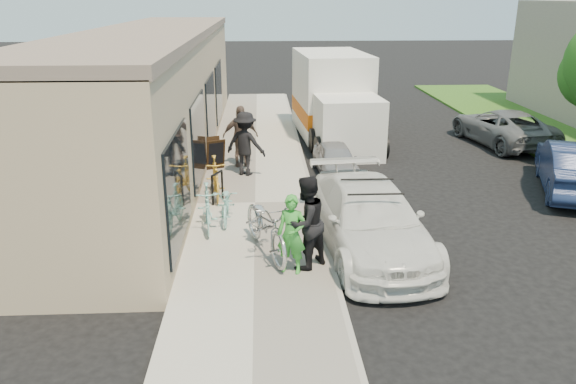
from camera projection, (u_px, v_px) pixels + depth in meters
name	position (u px, v px, depth m)	size (l,w,h in m)	color
ground	(349.00, 257.00, 11.83)	(120.00, 120.00, 0.00)	black
sidewalk	(255.00, 205.00, 14.54)	(3.00, 34.00, 0.15)	#B1AD9F
curb	(315.00, 204.00, 14.62)	(0.12, 34.00, 0.13)	#9A968D
storefront	(156.00, 95.00, 18.42)	(3.60, 20.00, 4.22)	tan
bike_rack	(217.00, 184.00, 14.39)	(0.27, 0.53, 0.81)	black
sandwich_board	(214.00, 153.00, 17.22)	(0.76, 0.76, 0.94)	black
sedan_white	(369.00, 219.00, 11.92)	(2.46, 5.13, 1.48)	white
sedan_silver	(336.00, 159.00, 17.12)	(1.15, 2.85, 0.97)	#99989D
moving_truck	(334.00, 102.00, 21.20)	(2.86, 6.63, 3.19)	silver
far_car_blue	(574.00, 167.00, 15.49)	(1.56, 4.47, 1.47)	#18254A
far_car_gray	(502.00, 127.00, 20.62)	(2.15, 4.67, 1.30)	#5C5E61
tandem_bike	(266.00, 225.00, 11.46)	(0.82, 2.35, 1.23)	#B8B8BA
woman_rider	(292.00, 234.00, 10.63)	(0.57, 0.37, 1.56)	green
man_standing	(306.00, 223.00, 10.78)	(0.91, 0.71, 1.86)	black
cruiser_bike_a	(207.00, 207.00, 12.78)	(0.47, 1.66, 1.00)	#90D7CC
cruiser_bike_b	(227.00, 203.00, 13.28)	(0.55, 1.57, 0.83)	#90D7CC
cruiser_bike_c	(215.00, 178.00, 14.77)	(0.49, 1.75, 1.05)	gold
bystander_a	(245.00, 144.00, 16.48)	(1.22, 0.70, 1.89)	black
bystander_b	(240.00, 136.00, 17.39)	(1.11, 0.46, 1.89)	brown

